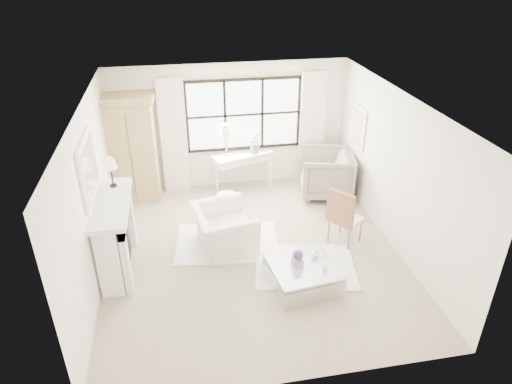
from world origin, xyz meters
TOP-DOWN VIEW (x-y plane):
  - floor at (0.00, 0.00)m, footprint 5.50×5.50m
  - ceiling at (0.00, 0.00)m, footprint 5.50×5.50m
  - wall_back at (0.00, 2.75)m, footprint 5.00×0.00m
  - wall_front at (0.00, -2.75)m, footprint 5.00×0.00m
  - wall_left at (-2.50, 0.00)m, footprint 0.00×5.50m
  - wall_right at (2.50, 0.00)m, footprint 0.00×5.50m
  - window_pane at (0.30, 2.73)m, footprint 2.40×0.02m
  - window_frame at (0.30, 2.72)m, footprint 2.50×0.04m
  - curtain_rod at (0.30, 2.67)m, footprint 3.30×0.04m
  - curtain_left at (-1.20, 2.65)m, footprint 0.55×0.10m
  - curtain_right at (1.80, 2.65)m, footprint 0.55×0.10m
  - fireplace at (-2.27, 0.00)m, footprint 0.58×1.66m
  - mirror_frame at (-2.47, 0.00)m, footprint 0.05×1.15m
  - mirror_glass at (-2.44, 0.00)m, footprint 0.02×1.00m
  - art_frame at (2.47, 1.70)m, footprint 0.04×0.62m
  - art_canvas at (2.45, 1.70)m, footprint 0.01×0.52m
  - mantel_lamp at (-2.23, 0.52)m, footprint 0.22×0.22m
  - armoire at (-2.07, 2.46)m, footprint 1.17×0.78m
  - console_table at (0.23, 2.51)m, footprint 1.38×0.84m
  - console_lamp at (-0.12, 2.52)m, footprint 0.28×0.28m
  - orchid_plant at (0.52, 2.52)m, footprint 0.37×0.35m
  - side_table at (-0.29, 1.26)m, footprint 0.40×0.40m
  - rug_left at (-0.41, 0.36)m, footprint 1.95×1.49m
  - rug_right at (0.79, -0.57)m, footprint 1.85×1.53m
  - club_armchair at (-0.46, 0.29)m, footprint 1.16×1.28m
  - wingback_chair at (1.93, 1.84)m, footprint 1.30×1.28m
  - french_chair at (1.68, 0.04)m, footprint 0.68×0.68m
  - coffee_table at (0.62, -0.98)m, footprint 1.12×1.12m
  - planter_box at (0.54, -0.97)m, footprint 0.16×0.16m
  - planter_flowers at (0.54, -0.97)m, footprint 0.16×0.16m
  - pillar_candle at (0.92, -1.16)m, footprint 0.08×0.08m
  - coffee_vase at (0.86, -0.82)m, footprint 0.15×0.15m

SIDE VIEW (x-z plane):
  - floor at x=0.00m, z-range 0.00..0.00m
  - rug_right at x=0.79m, z-range 0.00..0.03m
  - rug_left at x=-0.41m, z-range 0.00..0.03m
  - coffee_table at x=0.62m, z-range -0.01..0.37m
  - french_chair at x=1.68m, z-range -0.23..0.85m
  - side_table at x=-0.29m, z-range 0.08..0.58m
  - club_armchair at x=-0.46m, z-range 0.00..0.73m
  - console_table at x=0.23m, z-range 0.00..0.80m
  - planter_box at x=0.54m, z-range 0.38..0.50m
  - pillar_candle at x=0.92m, z-range 0.38..0.50m
  - coffee_vase at x=0.86m, z-range 0.38..0.53m
  - wingback_chair at x=1.93m, z-range 0.00..0.98m
  - planter_flowers at x=0.54m, z-range 0.50..0.65m
  - fireplace at x=-2.27m, z-range 0.02..1.28m
  - orchid_plant at x=0.52m, z-range 0.80..1.32m
  - armoire at x=-2.07m, z-range 0.02..2.26m
  - curtain_left at x=-1.20m, z-range 0.00..2.47m
  - curtain_right at x=1.80m, z-range 0.00..2.47m
  - wall_left at x=-2.50m, z-range -1.40..4.10m
  - wall_right at x=2.50m, z-range -1.40..4.10m
  - wall_back at x=0.00m, z-range -1.15..3.85m
  - wall_front at x=0.00m, z-range -1.15..3.85m
  - console_lamp at x=-0.12m, z-range 1.01..1.70m
  - art_frame at x=2.47m, z-range 1.14..1.96m
  - art_canvas at x=2.45m, z-range 1.19..1.91m
  - window_pane at x=0.30m, z-range 0.85..2.35m
  - window_frame at x=0.30m, z-range 0.85..2.35m
  - mantel_lamp at x=-2.23m, z-range 1.40..1.91m
  - mirror_frame at x=-2.47m, z-range 1.37..2.31m
  - mirror_glass at x=-2.44m, z-range 1.44..2.24m
  - curtain_rod at x=0.30m, z-range 2.45..2.49m
  - ceiling at x=0.00m, z-range 2.70..2.70m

